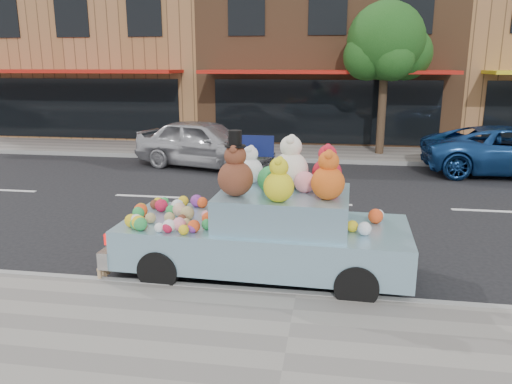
% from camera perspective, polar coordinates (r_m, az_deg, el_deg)
% --- Properties ---
extents(ground, '(120.00, 120.00, 0.00)m').
position_cam_1_polar(ground, '(11.78, 6.57, -1.33)').
color(ground, black).
rests_on(ground, ground).
extents(near_sidewalk, '(60.00, 3.00, 0.12)m').
position_cam_1_polar(near_sidewalk, '(5.77, 3.35, -18.37)').
color(near_sidewalk, gray).
rests_on(near_sidewalk, ground).
extents(far_sidewalk, '(60.00, 3.00, 0.12)m').
position_cam_1_polar(far_sidewalk, '(18.11, 7.55, 4.40)').
color(far_sidewalk, gray).
rests_on(far_sidewalk, ground).
extents(near_kerb, '(60.00, 0.12, 0.13)m').
position_cam_1_polar(near_kerb, '(7.07, 4.62, -11.78)').
color(near_kerb, gray).
rests_on(near_kerb, ground).
extents(far_kerb, '(60.00, 0.12, 0.13)m').
position_cam_1_polar(far_kerb, '(16.63, 7.39, 3.53)').
color(far_kerb, gray).
rests_on(far_kerb, ground).
extents(storefront_left, '(10.00, 9.80, 7.30)m').
position_cam_1_polar(storefront_left, '(25.54, -15.61, 14.98)').
color(storefront_left, '#996840').
rests_on(storefront_left, ground).
extents(storefront_mid, '(10.00, 9.80, 7.30)m').
position_cam_1_polar(storefront_mid, '(23.31, 8.28, 15.45)').
color(storefront_mid, brown).
rests_on(storefront_mid, ground).
extents(street_tree, '(3.00, 2.70, 5.22)m').
position_cam_1_polar(street_tree, '(17.95, 14.68, 15.64)').
color(street_tree, '#38281C').
rests_on(street_tree, ground).
extents(car_silver, '(4.76, 2.92, 1.51)m').
position_cam_1_polar(car_silver, '(15.79, -5.89, 5.54)').
color(car_silver, '#B9B9BE').
rests_on(car_silver, ground).
extents(car_blue, '(5.11, 2.41, 1.41)m').
position_cam_1_polar(car_blue, '(16.47, 27.26, 4.20)').
color(car_blue, navy).
rests_on(car_blue, ground).
extents(art_car, '(4.54, 1.89, 2.29)m').
position_cam_1_polar(art_car, '(7.56, 1.02, -3.97)').
color(art_car, black).
rests_on(art_car, ground).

